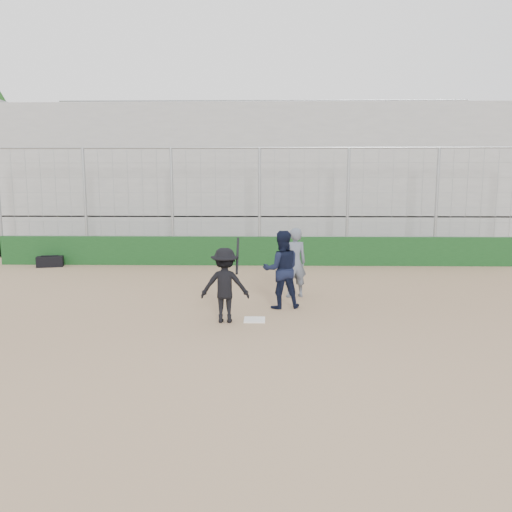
{
  "coord_description": "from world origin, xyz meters",
  "views": [
    {
      "loc": [
        0.25,
        -10.09,
        2.86
      ],
      "look_at": [
        0.0,
        1.4,
        1.15
      ],
      "focal_mm": 35.0,
      "sensor_mm": 36.0,
      "label": 1
    }
  ],
  "objects_px": {
    "batter_at_plate": "(225,285)",
    "catcher_crouched": "(281,283)",
    "equipment_bag": "(50,262)",
    "umpire": "(294,266)"
  },
  "relations": [
    {
      "from": "batter_at_plate",
      "to": "catcher_crouched",
      "type": "height_order",
      "value": "batter_at_plate"
    },
    {
      "from": "batter_at_plate",
      "to": "equipment_bag",
      "type": "relative_size",
      "value": 1.89
    },
    {
      "from": "catcher_crouched",
      "to": "umpire",
      "type": "xyz_separation_m",
      "value": [
        0.35,
        1.14,
        0.19
      ]
    },
    {
      "from": "umpire",
      "to": "equipment_bag",
      "type": "height_order",
      "value": "umpire"
    },
    {
      "from": "umpire",
      "to": "equipment_bag",
      "type": "relative_size",
      "value": 1.73
    },
    {
      "from": "catcher_crouched",
      "to": "equipment_bag",
      "type": "xyz_separation_m",
      "value": [
        -7.71,
        5.45,
        -0.42
      ]
    },
    {
      "from": "umpire",
      "to": "catcher_crouched",
      "type": "bearing_deg",
      "value": 56.09
    },
    {
      "from": "batter_at_plate",
      "to": "catcher_crouched",
      "type": "bearing_deg",
      "value": 43.75
    },
    {
      "from": "batter_at_plate",
      "to": "catcher_crouched",
      "type": "relative_size",
      "value": 1.43
    },
    {
      "from": "batter_at_plate",
      "to": "equipment_bag",
      "type": "distance_m",
      "value": 9.28
    }
  ]
}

